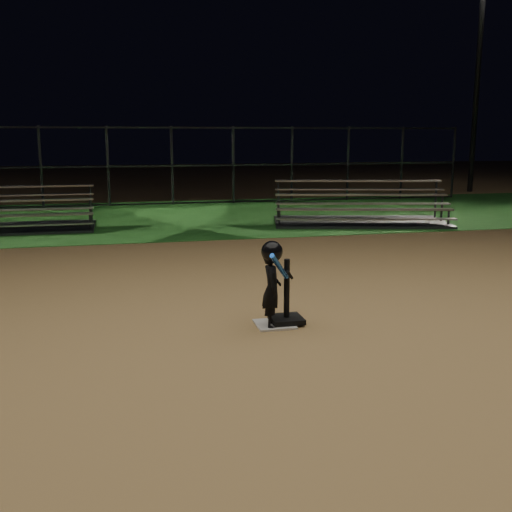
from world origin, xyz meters
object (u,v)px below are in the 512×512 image
Objects in this scene: child_batter at (272,282)px; bleacher_left at (5,222)px; home_plate at (275,324)px; batting_tee at (286,310)px; bleacher_right at (360,215)px; light_pole_right at (479,62)px.

child_batter is 9.63m from bleacher_left.
bleacher_left is (-4.39, 8.53, 0.20)m from home_plate.
child_batter reaches higher than batting_tee.
bleacher_left is at bearing 37.48° from child_batter.
bleacher_right is at bearing -5.80° from bleacher_left.
light_pole_right is (16.39, 6.41, 4.74)m from bleacher_left.
home_plate is 0.58× the size of batting_tee.
bleacher_right is at bearing 60.89° from home_plate.
home_plate is at bearing -105.61° from bleacher_right.
bleacher_right reaches higher than batting_tee.
child_batter is (-0.05, -0.07, 0.54)m from home_plate.
child_batter is at bearing -128.77° from light_pole_right.
home_plate is at bearing -128.77° from light_pole_right.
bleacher_right is (4.33, 7.74, -0.33)m from child_batter.
home_plate is 0.10× the size of bleacher_right.
home_plate is 9.59m from bleacher_left.
light_pole_right reaches higher than child_batter.
bleacher_left is (-4.54, 8.50, 0.04)m from batting_tee.
child_batter is at bearing -154.87° from batting_tee.
bleacher_right is at bearing -136.75° from light_pole_right.
child_batter is (-0.21, -0.10, 0.39)m from batting_tee.
batting_tee is 0.19× the size of bleacher_left.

